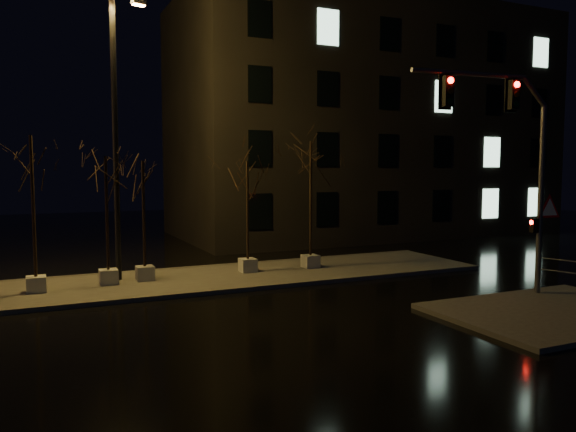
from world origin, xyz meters
name	(u,v)px	position (x,y,z in m)	size (l,w,h in m)	color
ground	(285,314)	(0.00, 0.00, 0.00)	(90.00, 90.00, 0.00)	black
median	(224,277)	(0.00, 6.00, 0.07)	(22.00, 5.00, 0.15)	#45423D
sidewalk_corner	(555,312)	(7.50, -3.50, 0.07)	(7.00, 5.00, 0.15)	#45423D
building	(362,124)	(14.00, 18.00, 7.50)	(25.00, 12.00, 15.00)	black
tree_0	(32,170)	(-6.91, 5.85, 4.40)	(1.80, 1.80, 5.60)	#B7B6AB
tree_1	(106,185)	(-4.44, 6.20, 3.87)	(1.80, 1.80, 4.90)	#B7B6AB
tree_2	(143,188)	(-3.06, 6.36, 3.74)	(1.80, 1.80, 4.72)	#B7B6AB
tree_3	(247,186)	(1.20, 6.40, 3.74)	(1.80, 1.80, 4.73)	#B7B6AB
tree_4	(311,169)	(4.02, 6.17, 4.42)	(1.80, 1.80, 5.63)	#B7B6AB
traffic_signal_mast	(514,152)	(7.78, -1.42, 5.02)	(6.05, 0.71, 7.41)	#5B5D63
streetlight_main	(115,117)	(-3.97, 6.92, 6.41)	(2.69, 1.00, 10.86)	black
guard_rail_b	(570,271)	(10.50, -1.60, 0.82)	(0.74, 2.07, 1.03)	#5B5D63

